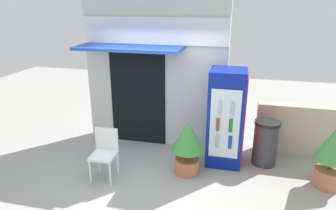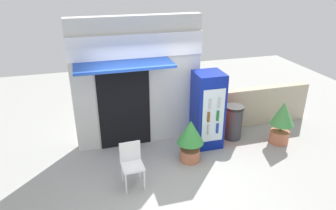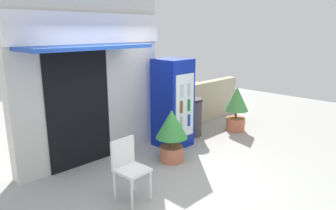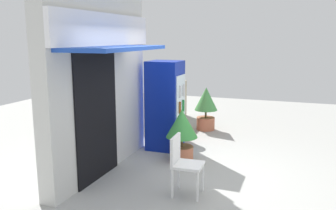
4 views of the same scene
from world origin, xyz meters
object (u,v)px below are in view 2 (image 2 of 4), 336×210
object	(u,v)px
trash_bin	(233,122)
potted_plant_curbside	(282,119)
drink_cooler	(208,110)
plastic_chair	(132,161)
potted_plant_near_shop	(190,137)

from	to	relation	value
trash_bin	potted_plant_curbside	bearing A→B (deg)	-27.88
potted_plant_curbside	trash_bin	bearing A→B (deg)	152.12
drink_cooler	plastic_chair	xyz separation A→B (m)	(-2.01, -1.03, -0.40)
drink_cooler	potted_plant_near_shop	size ratio (longest dim) A/B	1.85
trash_bin	potted_plant_near_shop	bearing A→B (deg)	-153.99
potted_plant_near_shop	potted_plant_curbside	size ratio (longest dim) A/B	0.92
drink_cooler	plastic_chair	distance (m)	2.29
drink_cooler	trash_bin	bearing A→B (deg)	8.56
drink_cooler	plastic_chair	world-z (taller)	drink_cooler
plastic_chair	trash_bin	distance (m)	3.00
potted_plant_near_shop	plastic_chair	bearing A→B (deg)	-161.44
potted_plant_near_shop	potted_plant_curbside	world-z (taller)	potted_plant_curbside
plastic_chair	trash_bin	size ratio (longest dim) A/B	1.02
drink_cooler	plastic_chair	bearing A→B (deg)	-152.95
potted_plant_curbside	trash_bin	distance (m)	1.16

